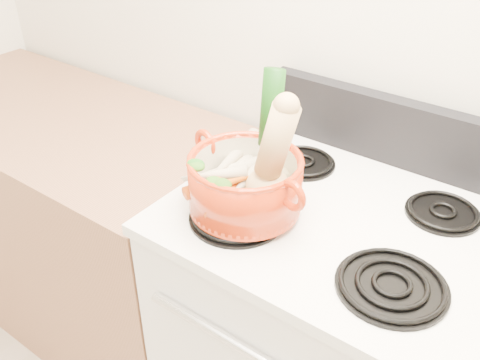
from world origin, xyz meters
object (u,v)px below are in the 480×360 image
Objects in this scene: stove_body at (324,352)px; dutch_oven at (245,183)px; squash at (269,155)px; leek at (268,135)px.

dutch_oven is (-0.19, -0.13, 0.57)m from stove_body.
squash is 0.82× the size of leek.
stove_body is at bearing 32.31° from squash.
squash reaches higher than stove_body.
squash is (0.06, 0.01, 0.09)m from dutch_oven.
dutch_oven is at bearing -145.86° from stove_body.
squash is at bearing -63.75° from leek.
squash is at bearing 19.46° from dutch_oven.
leek is at bearing -150.31° from stove_body.
leek is (-0.03, 0.03, 0.03)m from squash.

